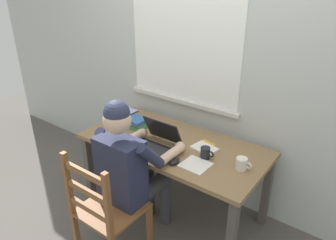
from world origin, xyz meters
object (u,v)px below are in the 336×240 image
coffee_mug_dark (206,153)px  seated_person (131,167)px  book_stack_main (136,123)px  desk (173,152)px  laptop (155,142)px  computer_mouse (174,161)px  coffee_mug_white (242,164)px  landscape_photo_print (206,143)px  wooden_chair (106,212)px

coffee_mug_dark → seated_person: bearing=-134.7°
coffee_mug_dark → book_stack_main: 0.78m
desk → laptop: size_ratio=4.66×
computer_mouse → desk: bearing=127.1°
coffee_mug_white → landscape_photo_print: 0.43m
wooden_chair → laptop: size_ratio=2.85×
seated_person → landscape_photo_print: seated_person is taller
desk → coffee_mug_dark: bearing=-8.8°
desk → landscape_photo_print: size_ratio=11.82×
seated_person → computer_mouse: bearing=38.8°
desk → coffee_mug_white: (0.62, -0.03, 0.13)m
computer_mouse → coffee_mug_white: (0.43, 0.22, 0.03)m
laptop → landscape_photo_print: laptop is taller
laptop → landscape_photo_print: size_ratio=2.54×
landscape_photo_print → seated_person: bearing=-102.9°
book_stack_main → seated_person: bearing=-51.9°
desk → wooden_chair: (-0.06, -0.73, -0.16)m
book_stack_main → coffee_mug_dark: bearing=-6.2°
seated_person → book_stack_main: 0.62m
desk → coffee_mug_white: 0.63m
wooden_chair → coffee_mug_white: bearing=46.1°
coffee_mug_dark → landscape_photo_print: size_ratio=0.85×
desk → book_stack_main: (-0.44, 0.03, 0.13)m
seated_person → coffee_mug_dark: size_ratio=11.29×
landscape_photo_print → laptop: bearing=-121.5°
coffee_mug_white → coffee_mug_dark: bearing=-175.2°
wooden_chair → landscape_photo_print: 0.96m
computer_mouse → coffee_mug_dark: coffee_mug_dark is taller
laptop → computer_mouse: laptop is taller
wooden_chair → laptop: wooden_chair is taller
desk → computer_mouse: computer_mouse is taller
computer_mouse → book_stack_main: (-0.63, 0.28, 0.03)m
laptop → book_stack_main: 0.42m
seated_person → book_stack_main: size_ratio=6.60×
book_stack_main → laptop: bearing=-26.7°
coffee_mug_white → laptop: bearing=-169.5°
desk → book_stack_main: bearing=175.7°
desk → book_stack_main: 0.46m
book_stack_main → landscape_photo_print: 0.68m
wooden_chair → landscape_photo_print: bearing=71.8°
coffee_mug_white → computer_mouse: bearing=-152.5°
desk → wooden_chair: bearing=-94.7°
coffee_mug_white → book_stack_main: 1.05m
wooden_chair → computer_mouse: (0.25, 0.48, 0.26)m
computer_mouse → seated_person: bearing=-141.2°
desk → landscape_photo_print: bearing=32.9°
seated_person → coffee_mug_white: seated_person is taller
coffee_mug_dark → book_stack_main: (-0.77, 0.08, -0.00)m
wooden_chair → book_stack_main: size_ratio=4.98×
coffee_mug_dark → coffee_mug_white: bearing=4.8°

